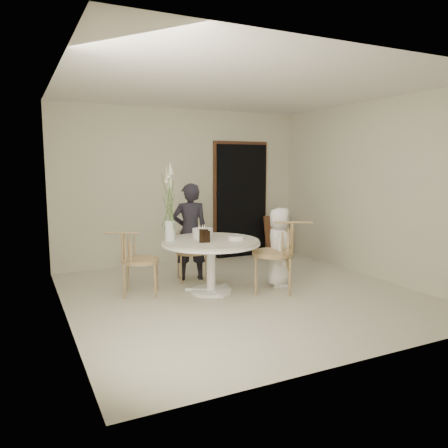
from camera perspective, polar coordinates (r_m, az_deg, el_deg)
name	(u,v)px	position (r m, az deg, el deg)	size (l,w,h in m)	color
ground	(242,294)	(5.99, 2.40, -9.10)	(4.50, 4.50, 0.00)	beige
room_shell	(243,174)	(5.73, 2.49, 6.58)	(4.50, 4.50, 4.50)	white
doorway	(241,201)	(8.23, 2.27, 3.01)	(1.00, 0.10, 2.10)	black
door_trim	(240,198)	(8.26, 2.14, 3.45)	(1.12, 0.03, 2.22)	brown
table	(211,248)	(5.91, -1.71, -3.18)	(1.33, 1.33, 0.73)	white
picture_frame	(277,235)	(8.45, 7.00, -1.46)	(0.58, 0.04, 0.78)	brown
chair_far	(191,245)	(6.68, -4.40, -2.73)	(0.51, 0.54, 0.81)	tan
chair_right	(283,246)	(6.01, 7.70, -2.85)	(0.74, 0.72, 0.98)	tan
chair_left	(131,254)	(5.95, -12.03, -3.85)	(0.61, 0.59, 0.86)	tan
girl	(190,232)	(6.59, -4.45, -1.02)	(0.53, 0.35, 1.46)	black
boy	(279,247)	(6.29, 7.26, -3.01)	(0.55, 0.36, 1.13)	white
birthday_cake	(203,233)	(6.02, -2.81, -1.23)	(0.28, 0.28, 0.18)	white
cola_tumbler_a	(205,236)	(5.71, -2.44, -1.54)	(0.08, 0.08, 0.17)	black
cola_tumbler_b	(208,237)	(5.71, -2.16, -1.65)	(0.07, 0.07, 0.15)	black
cola_tumbler_c	(202,236)	(5.70, -2.87, -1.56)	(0.08, 0.08, 0.17)	black
cola_tumbler_d	(203,235)	(5.80, -2.70, -1.49)	(0.07, 0.07, 0.15)	black
plate_stack	(236,238)	(5.90, 1.62, -1.79)	(0.22, 0.22, 0.06)	white
flower_vase	(169,210)	(5.84, -7.13, 1.79)	(0.14, 0.14, 1.05)	silver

